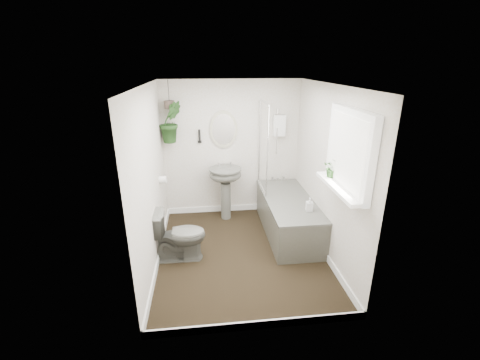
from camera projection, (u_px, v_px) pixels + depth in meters
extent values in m
cube|color=black|center=(241.00, 253.00, 4.56)|extent=(2.30, 2.80, 0.02)
cube|color=white|center=(241.00, 84.00, 3.76)|extent=(2.30, 2.80, 0.02)
cube|color=silver|center=(231.00, 149.00, 5.47)|extent=(2.30, 0.02, 2.30)
cube|color=silver|center=(260.00, 230.00, 2.85)|extent=(2.30, 0.02, 2.30)
cube|color=silver|center=(150.00, 180.00, 4.04)|extent=(0.02, 2.80, 2.30)
cube|color=silver|center=(327.00, 173.00, 4.29)|extent=(0.02, 2.80, 2.30)
cube|color=white|center=(241.00, 250.00, 4.54)|extent=(2.30, 2.80, 0.10)
cube|color=white|center=(279.00, 126.00, 5.36)|extent=(0.20, 0.10, 0.35)
ellipsoid|color=#B0AC8F|center=(224.00, 129.00, 5.30)|extent=(0.46, 0.03, 0.62)
cylinder|color=black|center=(199.00, 136.00, 5.28)|extent=(0.04, 0.04, 0.22)
cylinder|color=white|center=(163.00, 180.00, 4.78)|extent=(0.11, 0.11, 0.11)
cube|color=white|center=(349.00, 151.00, 3.45)|extent=(0.08, 1.00, 0.90)
cube|color=white|center=(339.00, 187.00, 3.59)|extent=(0.18, 1.00, 0.04)
cube|color=white|center=(345.00, 151.00, 3.45)|extent=(0.01, 0.86, 0.76)
imported|color=#52534C|center=(179.00, 235.00, 4.32)|extent=(0.71, 0.41, 0.72)
imported|color=black|center=(333.00, 168.00, 3.82)|extent=(0.28, 0.26, 0.24)
imported|color=black|center=(171.00, 122.00, 5.04)|extent=(0.44, 0.40, 0.65)
imported|color=black|center=(309.00, 204.00, 4.49)|extent=(0.10, 0.10, 0.20)
cylinder|color=#4B3C35|center=(169.00, 105.00, 4.95)|extent=(0.16, 0.16, 0.12)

